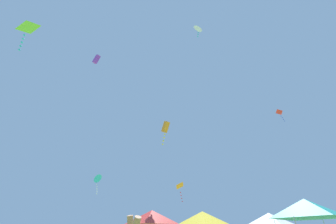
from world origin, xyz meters
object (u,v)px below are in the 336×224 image
at_px(canopy_tent_yellow, 203,220).
at_px(kite_orange_diamond, 180,186).
at_px(canopy_tent_white, 270,220).
at_px(canopy_tent_teal, 307,208).
at_px(kite_red_diamond, 279,112).
at_px(kite_white_delta, 198,28).
at_px(kite_orange_box, 165,128).
at_px(kite_purple_box, 96,59).
at_px(kite_cyan_delta, 97,179).
at_px(canopy_tent_red, 152,217).
at_px(kite_lime_diamond, 27,28).

distance_m(canopy_tent_yellow, kite_orange_diamond, 12.71).
height_order(canopy_tent_white, canopy_tent_yellow, canopy_tent_white).
distance_m(canopy_tent_teal, kite_red_diamond, 22.00).
relative_size(kite_white_delta, kite_orange_box, 0.80).
bearing_deg(kite_red_diamond, kite_purple_box, -144.70).
bearing_deg(kite_cyan_delta, kite_red_diamond, -6.60).
height_order(kite_white_delta, kite_orange_box, kite_white_delta).
height_order(canopy_tent_white, canopy_tent_teal, canopy_tent_teal).
distance_m(kite_white_delta, kite_orange_diamond, 20.67).
bearing_deg(kite_cyan_delta, canopy_tent_red, -50.17).
height_order(canopy_tent_white, kite_lime_diamond, kite_lime_diamond).
height_order(kite_cyan_delta, kite_purple_box, kite_purple_box).
xyz_separation_m(canopy_tent_white, canopy_tent_yellow, (-5.55, -4.84, -0.25)).
relative_size(canopy_tent_yellow, kite_orange_diamond, 1.42).
relative_size(canopy_tent_teal, kite_orange_diamond, 1.78).
relative_size(kite_orange_diamond, kite_red_diamond, 1.05).
height_order(canopy_tent_yellow, kite_red_diamond, kite_red_diamond).
distance_m(kite_orange_diamond, kite_cyan_delta, 15.29).
height_order(canopy_tent_white, kite_orange_diamond, kite_orange_diamond).
distance_m(kite_cyan_delta, kite_purple_box, 21.56).
bearing_deg(kite_cyan_delta, kite_lime_diamond, -85.13).
relative_size(kite_white_delta, kite_lime_diamond, 0.93).
bearing_deg(kite_white_delta, kite_red_diamond, 41.67).
height_order(canopy_tent_white, kite_cyan_delta, kite_cyan_delta).
bearing_deg(kite_cyan_delta, kite_orange_box, -39.55).
height_order(canopy_tent_white, kite_red_diamond, kite_red_diamond).
height_order(canopy_tent_red, kite_red_diamond, kite_red_diamond).
bearing_deg(canopy_tent_yellow, canopy_tent_red, 130.00).
bearing_deg(kite_orange_box, canopy_tent_yellow, -68.72).
height_order(canopy_tent_yellow, kite_cyan_delta, kite_cyan_delta).
distance_m(canopy_tent_red, kite_lime_diamond, 18.81).
xyz_separation_m(canopy_tent_teal, kite_lime_diamond, (-20.08, -5.41, 13.19)).
relative_size(kite_white_delta, kite_red_diamond, 1.27).
height_order(canopy_tent_red, kite_cyan_delta, kite_cyan_delta).
bearing_deg(canopy_tent_teal, kite_cyan_delta, 141.52).
relative_size(canopy_tent_white, kite_orange_box, 1.03).
height_order(canopy_tent_white, kite_purple_box, kite_purple_box).
bearing_deg(kite_orange_box, kite_lime_diamond, -128.12).
xyz_separation_m(canopy_tent_white, kite_lime_diamond, (-18.98, -9.36, 13.60)).
relative_size(canopy_tent_white, kite_purple_box, 3.76).
bearing_deg(kite_red_diamond, kite_cyan_delta, 173.40).
bearing_deg(canopy_tent_teal, canopy_tent_white, 105.65).
height_order(canopy_tent_teal, kite_white_delta, kite_white_delta).
xyz_separation_m(kite_white_delta, kite_purple_box, (-10.31, -5.03, -9.82)).
bearing_deg(kite_lime_diamond, kite_orange_diamond, 54.69).
height_order(kite_orange_box, kite_purple_box, kite_purple_box).
relative_size(kite_cyan_delta, kite_red_diamond, 1.46).
height_order(kite_lime_diamond, kite_orange_box, kite_lime_diamond).
bearing_deg(kite_lime_diamond, canopy_tent_yellow, 18.61).
bearing_deg(canopy_tent_yellow, canopy_tent_white, 41.08).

